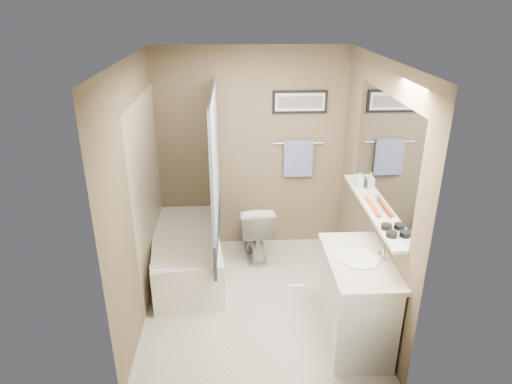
{
  "coord_description": "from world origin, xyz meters",
  "views": [
    {
      "loc": [
        -0.2,
        -3.85,
        2.87
      ],
      "look_at": [
        0.0,
        0.15,
        1.15
      ],
      "focal_mm": 32.0,
      "sensor_mm": 36.0,
      "label": 1
    }
  ],
  "objects_px": {
    "toilet": "(255,229)",
    "glass_jar": "(357,180)",
    "hair_brush_back": "(370,202)",
    "hair_brush_front": "(376,211)",
    "bathtub": "(187,253)",
    "vanity": "(357,302)",
    "candle_bowl_far": "(386,227)",
    "candle_bowl_near": "(392,234)",
    "soap_bottle": "(359,181)"
  },
  "relations": [
    {
      "from": "hair_brush_back",
      "to": "soap_bottle",
      "type": "distance_m",
      "value": 0.4
    },
    {
      "from": "bathtub",
      "to": "candle_bowl_far",
      "type": "height_order",
      "value": "candle_bowl_far"
    },
    {
      "from": "toilet",
      "to": "vanity",
      "type": "height_order",
      "value": "vanity"
    },
    {
      "from": "toilet",
      "to": "hair_brush_back",
      "type": "relative_size",
      "value": 3.16
    },
    {
      "from": "candle_bowl_near",
      "to": "hair_brush_front",
      "type": "bearing_deg",
      "value": 90.0
    },
    {
      "from": "hair_brush_back",
      "to": "hair_brush_front",
      "type": "bearing_deg",
      "value": -90.0
    },
    {
      "from": "bathtub",
      "to": "soap_bottle",
      "type": "bearing_deg",
      "value": -15.57
    },
    {
      "from": "toilet",
      "to": "hair_brush_front",
      "type": "height_order",
      "value": "hair_brush_front"
    },
    {
      "from": "candle_bowl_near",
      "to": "candle_bowl_far",
      "type": "height_order",
      "value": "same"
    },
    {
      "from": "toilet",
      "to": "hair_brush_front",
      "type": "xyz_separation_m",
      "value": [
        1.01,
        -1.19,
        0.79
      ]
    },
    {
      "from": "hair_brush_back",
      "to": "glass_jar",
      "type": "relative_size",
      "value": 2.2
    },
    {
      "from": "candle_bowl_far",
      "to": "hair_brush_front",
      "type": "xyz_separation_m",
      "value": [
        0.0,
        0.3,
        0.0
      ]
    },
    {
      "from": "toilet",
      "to": "soap_bottle",
      "type": "relative_size",
      "value": 4.44
    },
    {
      "from": "vanity",
      "to": "candle_bowl_near",
      "type": "height_order",
      "value": "candle_bowl_near"
    },
    {
      "from": "candle_bowl_far",
      "to": "glass_jar",
      "type": "distance_m",
      "value": 0.95
    },
    {
      "from": "vanity",
      "to": "candle_bowl_far",
      "type": "xyz_separation_m",
      "value": [
        0.19,
        0.02,
        0.73
      ]
    },
    {
      "from": "candle_bowl_near",
      "to": "candle_bowl_far",
      "type": "relative_size",
      "value": 1.0
    },
    {
      "from": "bathtub",
      "to": "candle_bowl_near",
      "type": "bearing_deg",
      "value": -42.46
    },
    {
      "from": "vanity",
      "to": "hair_brush_back",
      "type": "height_order",
      "value": "hair_brush_back"
    },
    {
      "from": "bathtub",
      "to": "candle_bowl_far",
      "type": "relative_size",
      "value": 16.67
    },
    {
      "from": "toilet",
      "to": "glass_jar",
      "type": "distance_m",
      "value": 1.41
    },
    {
      "from": "toilet",
      "to": "soap_bottle",
      "type": "height_order",
      "value": "soap_bottle"
    },
    {
      "from": "hair_brush_front",
      "to": "glass_jar",
      "type": "relative_size",
      "value": 2.2
    },
    {
      "from": "bathtub",
      "to": "hair_brush_front",
      "type": "bearing_deg",
      "value": -32.25
    },
    {
      "from": "glass_jar",
      "to": "bathtub",
      "type": "bearing_deg",
      "value": 173.77
    },
    {
      "from": "vanity",
      "to": "candle_bowl_far",
      "type": "relative_size",
      "value": 10.0
    },
    {
      "from": "vanity",
      "to": "soap_bottle",
      "type": "bearing_deg",
      "value": 81.18
    },
    {
      "from": "vanity",
      "to": "toilet",
      "type": "bearing_deg",
      "value": 121.47
    },
    {
      "from": "candle_bowl_far",
      "to": "soap_bottle",
      "type": "relative_size",
      "value": 0.57
    },
    {
      "from": "bathtub",
      "to": "hair_brush_back",
      "type": "height_order",
      "value": "hair_brush_back"
    },
    {
      "from": "candle_bowl_near",
      "to": "vanity",
      "type": "bearing_deg",
      "value": 148.84
    },
    {
      "from": "soap_bottle",
      "to": "glass_jar",
      "type": "bearing_deg",
      "value": 90.0
    },
    {
      "from": "toilet",
      "to": "vanity",
      "type": "relative_size",
      "value": 0.77
    },
    {
      "from": "candle_bowl_near",
      "to": "glass_jar",
      "type": "relative_size",
      "value": 0.9
    },
    {
      "from": "hair_brush_back",
      "to": "glass_jar",
      "type": "height_order",
      "value": "glass_jar"
    },
    {
      "from": "candle_bowl_near",
      "to": "hair_brush_back",
      "type": "bearing_deg",
      "value": 90.0
    },
    {
      "from": "hair_brush_front",
      "to": "glass_jar",
      "type": "bearing_deg",
      "value": 90.0
    },
    {
      "from": "bathtub",
      "to": "hair_brush_front",
      "type": "distance_m",
      "value": 2.17
    },
    {
      "from": "hair_brush_back",
      "to": "glass_jar",
      "type": "bearing_deg",
      "value": 90.0
    },
    {
      "from": "bathtub",
      "to": "vanity",
      "type": "xyz_separation_m",
      "value": [
        1.6,
        -1.17,
        0.15
      ]
    },
    {
      "from": "toilet",
      "to": "glass_jar",
      "type": "bearing_deg",
      "value": 147.4
    },
    {
      "from": "candle_bowl_near",
      "to": "candle_bowl_far",
      "type": "distance_m",
      "value": 0.13
    },
    {
      "from": "candle_bowl_near",
      "to": "hair_brush_back",
      "type": "height_order",
      "value": "hair_brush_back"
    },
    {
      "from": "soap_bottle",
      "to": "hair_brush_front",
      "type": "bearing_deg",
      "value": -90.0
    },
    {
      "from": "soap_bottle",
      "to": "vanity",
      "type": "bearing_deg",
      "value": -101.71
    },
    {
      "from": "vanity",
      "to": "candle_bowl_near",
      "type": "distance_m",
      "value": 0.77
    },
    {
      "from": "soap_bottle",
      "to": "candle_bowl_near",
      "type": "bearing_deg",
      "value": -90.0
    },
    {
      "from": "vanity",
      "to": "glass_jar",
      "type": "bearing_deg",
      "value": 82.11
    },
    {
      "from": "glass_jar",
      "to": "toilet",
      "type": "bearing_deg",
      "value": 151.81
    },
    {
      "from": "bathtub",
      "to": "hair_brush_front",
      "type": "xyz_separation_m",
      "value": [
        1.79,
        -0.85,
        0.89
      ]
    }
  ]
}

